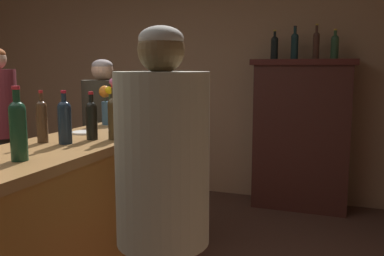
{
  "coord_description": "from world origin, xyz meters",
  "views": [
    {
      "loc": [
        2.06,
        -1.72,
        1.5
      ],
      "look_at": [
        1.11,
        0.83,
        1.1
      ],
      "focal_mm": 39.23,
      "sensor_mm": 36.0,
      "label": 1
    }
  ],
  "objects": [
    {
      "name": "wall_back",
      "position": [
        0.0,
        3.05,
        1.32
      ],
      "size": [
        5.38,
        0.12,
        2.63
      ],
      "primitive_type": "cube",
      "color": "tan",
      "rests_on": "ground"
    },
    {
      "name": "bar_counter",
      "position": [
        0.58,
        0.24,
        0.54
      ],
      "size": [
        0.6,
        2.58,
        1.07
      ],
      "color": "#A46E2E",
      "rests_on": "ground"
    },
    {
      "name": "display_cabinet",
      "position": [
        1.63,
        2.75,
        0.82
      ],
      "size": [
        1.05,
        0.42,
        1.57
      ],
      "color": "#45201A",
      "rests_on": "ground"
    },
    {
      "name": "wine_bottle_merlot",
      "position": [
        0.66,
        0.36,
        1.2
      ],
      "size": [
        0.07,
        0.07,
        0.28
      ],
      "color": "black",
      "rests_on": "bar_counter"
    },
    {
      "name": "wine_bottle_syrah",
      "position": [
        0.46,
        0.18,
        1.2
      ],
      "size": [
        0.06,
        0.06,
        0.3
      ],
      "color": "#442D1C",
      "rests_on": "bar_counter"
    },
    {
      "name": "wine_bottle_pinot",
      "position": [
        0.78,
        0.42,
        1.21
      ],
      "size": [
        0.08,
        0.08,
        0.32
      ],
      "color": "#433119",
      "rests_on": "bar_counter"
    },
    {
      "name": "wine_bottle_malbec",
      "position": [
        0.74,
        1.11,
        1.22
      ],
      "size": [
        0.07,
        0.07,
        0.32
      ],
      "color": "#1E321B",
      "rests_on": "bar_counter"
    },
    {
      "name": "wine_bottle_chardonnay",
      "position": [
        0.6,
        0.19,
        1.21
      ],
      "size": [
        0.07,
        0.07,
        0.3
      ],
      "color": "#182433",
      "rests_on": "bar_counter"
    },
    {
      "name": "wine_bottle_rose",
      "position": [
        0.67,
        -0.24,
        1.23
      ],
      "size": [
        0.08,
        0.08,
        0.34
      ],
      "color": "#173925",
      "rests_on": "bar_counter"
    },
    {
      "name": "wine_glass_mid",
      "position": [
        0.61,
        1.33,
        1.16
      ],
      "size": [
        0.07,
        0.07,
        0.13
      ],
      "color": "white",
      "rests_on": "bar_counter"
    },
    {
      "name": "wine_glass_rear",
      "position": [
        0.41,
        1.2,
        1.18
      ],
      "size": [
        0.06,
        0.06,
        0.14
      ],
      "color": "white",
      "rests_on": "bar_counter"
    },
    {
      "name": "flower_arrangement",
      "position": [
        0.41,
        0.98,
        1.2
      ],
      "size": [
        0.16,
        0.15,
        0.34
      ],
      "color": "#315065",
      "rests_on": "bar_counter"
    },
    {
      "name": "cheese_plate",
      "position": [
        0.48,
        0.54,
        1.08
      ],
      "size": [
        0.16,
        0.16,
        0.01
      ],
      "primitive_type": "cylinder",
      "color": "white",
      "rests_on": "bar_counter"
    },
    {
      "name": "display_bottle_left",
      "position": [
        1.32,
        2.75,
        1.71
      ],
      "size": [
        0.08,
        0.08,
        0.3
      ],
      "color": "black",
      "rests_on": "display_cabinet"
    },
    {
      "name": "display_bottle_midleft",
      "position": [
        1.53,
        2.75,
        1.72
      ],
      "size": [
        0.08,
        0.08,
        0.34
      ],
      "color": "#172F30",
      "rests_on": "display_cabinet"
    },
    {
      "name": "display_bottle_center",
      "position": [
        1.74,
        2.75,
        1.73
      ],
      "size": [
        0.07,
        0.07,
        0.35
      ],
      "color": "#482A20",
      "rests_on": "display_cabinet"
    },
    {
      "name": "display_bottle_midright",
      "position": [
        1.92,
        2.75,
        1.71
      ],
      "size": [
        0.08,
        0.08,
        0.3
      ],
      "color": "#2A4A2E",
      "rests_on": "display_cabinet"
    },
    {
      "name": "patron_redhead",
      "position": [
        -0.05,
        1.61,
        0.85
      ],
      "size": [
        0.39,
        0.39,
        1.57
      ],
      "rotation": [
        0.0,
        0.0,
        -1.38
      ],
      "color": "brown",
      "rests_on": "ground"
    },
    {
      "name": "bartender",
      "position": [
        1.42,
        -0.32,
        0.9
      ],
      "size": [
        0.35,
        0.35,
        1.64
      ],
      "rotation": [
        0.0,
        0.0,
        2.91
      ],
      "color": "maroon",
      "rests_on": "ground"
    }
  ]
}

